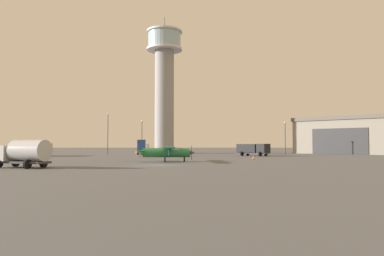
% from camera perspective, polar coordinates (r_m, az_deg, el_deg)
% --- Properties ---
extents(ground_plane, '(400.00, 400.00, 0.00)m').
position_cam_1_polar(ground_plane, '(45.34, -5.04, -5.79)').
color(ground_plane, '#545456').
extents(control_tower, '(9.90, 9.90, 38.19)m').
position_cam_1_polar(control_tower, '(102.13, -4.37, 7.69)').
color(control_tower, gray).
rests_on(control_tower, ground_plane).
extents(hangar, '(34.84, 34.66, 9.69)m').
position_cam_1_polar(hangar, '(109.16, 24.08, -1.10)').
color(hangar, gray).
rests_on(hangar, ground_plane).
extents(airplane_green, '(8.56, 10.90, 3.21)m').
position_cam_1_polar(airplane_green, '(53.01, -4.15, -3.69)').
color(airplane_green, '#287A42').
rests_on(airplane_green, ground_plane).
extents(truck_box_yellow, '(4.47, 7.52, 2.93)m').
position_cam_1_polar(truck_box_yellow, '(84.03, -23.23, -2.93)').
color(truck_box_yellow, '#38383D').
rests_on(truck_box_yellow, ground_plane).
extents(truck_flatbed_white, '(5.77, 3.40, 2.56)m').
position_cam_1_polar(truck_flatbed_white, '(75.67, -6.66, -3.51)').
color(truck_flatbed_white, '#38383D').
rests_on(truck_flatbed_white, ground_plane).
extents(truck_box_black, '(6.83, 6.66, 2.61)m').
position_cam_1_polar(truck_box_black, '(79.18, 9.53, -3.25)').
color(truck_box_black, '#38383D').
rests_on(truck_box_black, ground_plane).
extents(truck_fuel_tanker_silver, '(6.66, 4.59, 3.04)m').
position_cam_1_polar(truck_fuel_tanker_silver, '(43.50, -24.92, -3.51)').
color(truck_fuel_tanker_silver, '#38383D').
rests_on(truck_fuel_tanker_silver, ground_plane).
extents(car_orange, '(4.59, 3.52, 1.37)m').
position_cam_1_polar(car_orange, '(86.49, -7.38, -3.71)').
color(car_orange, orange).
rests_on(car_orange, ground_plane).
extents(light_post_west, '(0.44, 0.44, 8.02)m').
position_cam_1_polar(light_post_west, '(91.19, 14.39, -1.03)').
color(light_post_west, '#38383D').
rests_on(light_post_west, ground_plane).
extents(light_post_east, '(0.44, 0.44, 10.36)m').
position_cam_1_polar(light_post_east, '(93.72, -13.09, -0.33)').
color(light_post_east, '#38383D').
rests_on(light_post_east, ground_plane).
extents(light_post_north, '(0.44, 0.44, 8.64)m').
position_cam_1_polar(light_post_north, '(94.19, -7.88, -0.93)').
color(light_post_north, '#38383D').
rests_on(light_post_north, ground_plane).
extents(traffic_cone_near_left, '(0.36, 0.36, 0.70)m').
position_cam_1_polar(traffic_cone_near_left, '(60.94, 9.59, -4.59)').
color(traffic_cone_near_left, black).
rests_on(traffic_cone_near_left, ground_plane).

